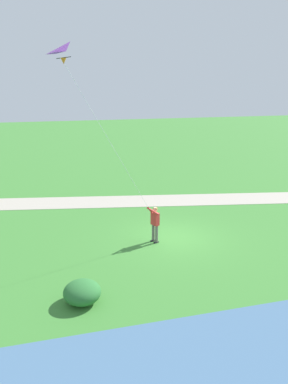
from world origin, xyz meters
TOP-DOWN VIEW (x-y plane):
  - ground_plane at (0.00, 0.00)m, footprint 120.00×120.00m
  - walkway_path at (6.41, 2.00)m, footprint 8.33×31.89m
  - person_kite_flyer at (-0.31, 1.04)m, footprint 0.50×0.63m
  - flying_kite at (-1.88, 4.64)m, footprint 2.14×3.77m
  - lakeside_shrub at (-4.56, 4.88)m, footprint 1.29×1.29m

SIDE VIEW (x-z plane):
  - ground_plane at x=0.00m, z-range 0.00..0.00m
  - walkway_path at x=6.41m, z-range 0.00..0.02m
  - lakeside_shrub at x=-4.56m, z-range 0.00..0.79m
  - person_kite_flyer at x=-0.31m, z-range 0.13..1.96m
  - flying_kite at x=-1.88m, z-range 4.77..11.52m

